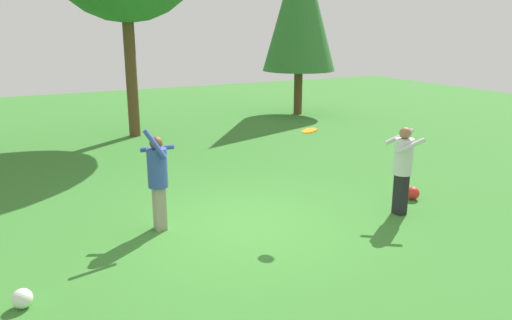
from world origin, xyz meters
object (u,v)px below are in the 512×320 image
object	(u,v)px
ball_white	(22,298)
tree_far_right	(300,5)
ball_red	(413,193)
person_thrower	(158,175)
person_catcher	(403,163)
frisbee	(309,131)

from	to	relation	value
ball_white	tree_far_right	world-z (taller)	tree_far_right
ball_red	ball_white	xyz separation A→B (m)	(-7.32, -0.76, -0.01)
person_thrower	ball_white	size ratio (longest dim) A/B	7.18
person_catcher	ball_red	bearing A→B (deg)	-134.59
frisbee	ball_white	distance (m)	5.05
person_catcher	ball_red	xyz separation A→B (m)	(0.81, 0.48, -0.86)
ball_red	ball_white	size ratio (longest dim) A/B	1.06
ball_red	tree_far_right	world-z (taller)	tree_far_right
ball_white	tree_far_right	xyz separation A→B (m)	(10.64, 10.48, 4.06)
person_catcher	tree_far_right	bearing A→B (deg)	-97.43
person_thrower	ball_red	bearing A→B (deg)	10.37
person_thrower	person_catcher	distance (m)	4.44
frisbee	tree_far_right	size ratio (longest dim) A/B	0.05
tree_far_right	person_catcher	bearing A→B (deg)	-112.00
frisbee	person_catcher	bearing A→B (deg)	-14.56
person_catcher	ball_white	bearing A→B (deg)	17.01
person_catcher	ball_red	world-z (taller)	person_catcher
person_thrower	tree_far_right	distance (m)	12.57
person_thrower	frisbee	xyz separation A→B (m)	(2.45, -0.91, 0.70)
person_catcher	frisbee	world-z (taller)	frisbee
person_catcher	frisbee	distance (m)	1.96
person_thrower	ball_white	distance (m)	2.95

